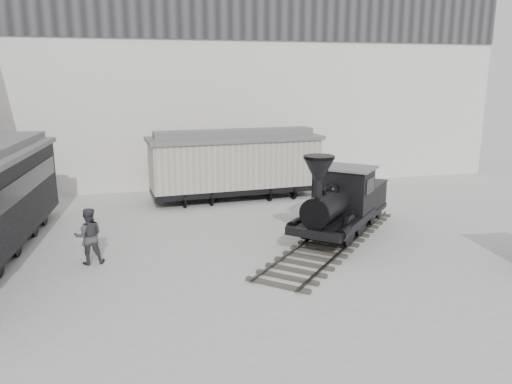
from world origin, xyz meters
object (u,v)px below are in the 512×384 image
object	(u,v)px
boxcar	(235,163)
visitor_b	(89,236)
locomotive	(340,206)
visitor_a	(90,236)

from	to	relation	value
boxcar	visitor_b	world-z (taller)	boxcar
locomotive	visitor_b	size ratio (longest dim) A/B	4.45
boxcar	visitor_a	world-z (taller)	boxcar
locomotive	boxcar	distance (m)	7.56
visitor_a	visitor_b	xyz separation A→B (m)	(-0.01, -0.32, 0.10)
visitor_b	visitor_a	bearing A→B (deg)	-94.84
boxcar	locomotive	bearing A→B (deg)	-73.60
locomotive	visitor_a	size ratio (longest dim) A/B	4.96
visitor_a	visitor_b	bearing A→B (deg)	81.92
locomotive	boxcar	bearing A→B (deg)	153.25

